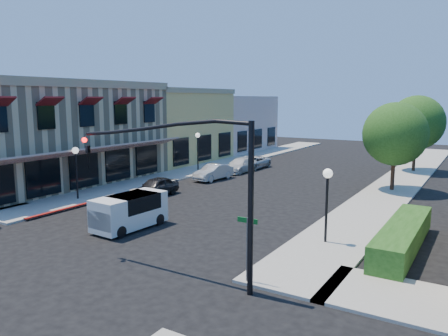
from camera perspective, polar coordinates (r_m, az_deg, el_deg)
The scene contains 21 objects.
ground at distance 19.61m, azimuth -20.42°, elevation -11.55°, with size 120.00×120.00×0.00m, color black.
sidewalk_left at distance 45.24m, azimuth -0.05°, elevation 0.60°, with size 3.50×50.00×0.12m, color gray.
sidewalk_right at distance 39.15m, azimuth 22.34°, elevation -1.41°, with size 3.50×50.00×0.12m, color gray.
curb_red_strip at distance 29.61m, azimuth -16.53°, elevation -4.43°, with size 0.25×10.00×0.06m, color maroon.
corner_brick_building at distance 37.48m, azimuth -22.19°, elevation 4.25°, with size 11.77×18.20×8.10m.
yellow_stucco_building at distance 47.94m, azimuth -7.60°, elevation 5.50°, with size 10.00×12.00×7.60m, color #E2BA65.
pink_stucco_building at distance 57.75m, azimuth -0.03°, elevation 5.87°, with size 10.00×12.00×7.00m, color #C9A098.
hedge at distance 21.42m, azimuth 22.21°, elevation -9.90°, with size 1.40×8.00×1.10m, color #1C4714.
street_tree_a at distance 33.73m, azimuth 21.45°, elevation 4.15°, with size 4.56×4.56×6.48m.
street_tree_b at distance 43.57m, azimuth 23.84°, elevation 5.44°, with size 4.94×4.94×7.02m.
signal_mast_arm at distance 15.62m, azimuth -3.42°, elevation -0.63°, with size 8.01×0.39×6.00m.
street_name_sign at distance 15.95m, azimuth 3.05°, elevation -9.28°, with size 0.80×0.06×2.50m.
lamppost_left_near at distance 30.32m, azimuth -18.79°, elevation 1.04°, with size 0.44×0.44×3.57m.
lamppost_left_far at distance 40.63m, azimuth -3.45°, elevation 3.42°, with size 0.44×0.44×3.57m.
lamppost_right_near at distance 20.49m, azimuth 13.35°, elevation -2.38°, with size 0.44×0.44×3.57m.
lamppost_right_far at distance 35.88m, azimuth 21.42°, elevation 2.07°, with size 0.44×0.44×3.57m.
white_van at distance 23.23m, azimuth -12.30°, elevation -5.33°, with size 1.95×4.08×1.77m.
parked_car_a at distance 30.53m, azimuth -8.92°, elevation -2.48°, with size 1.56×3.88×1.32m, color black.
parked_car_b at distance 36.34m, azimuth -1.40°, elevation -0.55°, with size 1.38×3.94×1.30m, color #B7BBBD.
parked_car_c at distance 40.18m, azimuth 2.13°, elevation 0.35°, with size 1.78×4.38×1.27m, color silver.
parked_car_d at distance 42.37m, azimuth 3.80°, elevation 0.74°, with size 1.99×4.31×1.20m, color #B1B3B7.
Camera 1 is at (14.69, -11.12, 6.71)m, focal length 35.00 mm.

